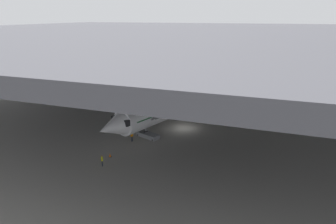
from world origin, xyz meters
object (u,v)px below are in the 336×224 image
object	(u,v)px
airplane_distant	(167,72)
baggage_tug	(229,109)
crew_worker_near_nose	(102,160)
boarding_stairs	(148,133)
crew_worker_by_stairs	(132,136)
traffic_cone_orange	(110,155)
airplane_main	(185,101)

from	to	relation	value
airplane_distant	baggage_tug	xyz separation A→B (m)	(21.24, -21.39, -2.62)
crew_worker_near_nose	airplane_distant	bearing A→B (deg)	99.90
boarding_stairs	crew_worker_near_nose	world-z (taller)	boarding_stairs
crew_worker_by_stairs	baggage_tug	size ratio (longest dim) A/B	0.73
crew_worker_near_nose	airplane_distant	xyz separation A→B (m)	(-8.77, 50.24, 2.25)
traffic_cone_orange	airplane_distant	bearing A→B (deg)	100.00
crew_worker_by_stairs	crew_worker_near_nose	bearing A→B (deg)	-91.52
airplane_distant	boarding_stairs	bearing A→B (deg)	-74.73
traffic_cone_orange	baggage_tug	xyz separation A→B (m)	(12.84, 26.23, 0.23)
boarding_stairs	crew_worker_by_stairs	distance (m)	2.97
crew_worker_near_nose	baggage_tug	size ratio (longest dim) A/B	0.68
boarding_stairs	crew_worker_by_stairs	bearing A→B (deg)	-126.76
crew_worker_near_nose	traffic_cone_orange	world-z (taller)	crew_worker_near_nose
boarding_stairs	traffic_cone_orange	world-z (taller)	boarding_stairs
crew_worker_by_stairs	baggage_tug	bearing A→B (deg)	59.02
crew_worker_near_nose	crew_worker_by_stairs	bearing A→B (deg)	88.48
airplane_main	crew_worker_by_stairs	bearing A→B (deg)	-110.95
crew_worker_near_nose	traffic_cone_orange	size ratio (longest dim) A/B	2.62
boarding_stairs	crew_worker_near_nose	size ratio (longest dim) A/B	3.07
boarding_stairs	crew_worker_by_stairs	xyz separation A→B (m)	(-1.77, -2.37, 0.22)
traffic_cone_orange	baggage_tug	distance (m)	29.21
traffic_cone_orange	baggage_tug	world-z (taller)	baggage_tug
boarding_stairs	airplane_main	bearing A→B (deg)	73.26
airplane_distant	baggage_tug	bearing A→B (deg)	-45.20
crew_worker_near_nose	baggage_tug	xyz separation A→B (m)	(12.47, 28.85, -0.36)
airplane_main	boarding_stairs	size ratio (longest dim) A/B	7.96
airplane_main	crew_worker_near_nose	size ratio (longest dim) A/B	24.47
airplane_distant	baggage_tug	world-z (taller)	airplane_distant
crew_worker_by_stairs	baggage_tug	distance (m)	23.80
boarding_stairs	traffic_cone_orange	size ratio (longest dim) A/B	8.06
airplane_distant	traffic_cone_orange	xyz separation A→B (m)	(8.40, -47.62, -2.85)
boarding_stairs	airplane_distant	world-z (taller)	airplane_distant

